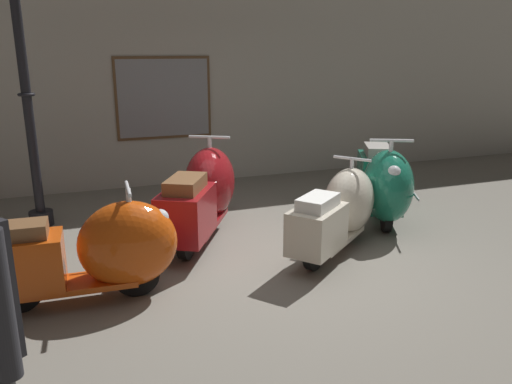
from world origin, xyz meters
TOP-DOWN VIEW (x-y plane):
  - ground_plane at (0.00, 0.00)m, footprint 60.00×60.00m
  - showroom_back_wall at (-0.15, 3.63)m, footprint 18.00×0.63m
  - scooter_0 at (-1.81, -0.12)m, footprint 1.63×0.55m
  - scooter_1 at (-0.57, 1.12)m, footprint 1.34×1.83m
  - scooter_2 at (0.68, 0.19)m, footprint 1.51×1.32m
  - scooter_3 at (1.62, 0.80)m, footprint 1.24×1.84m
  - lamppost at (-2.36, 2.13)m, footprint 0.31×0.31m

SIDE VIEW (x-z plane):
  - ground_plane at x=0.00m, z-range 0.00..0.00m
  - scooter_2 at x=0.68m, z-range -0.04..0.92m
  - scooter_0 at x=-1.81m, z-range -0.04..0.94m
  - scooter_3 at x=1.62m, z-range -0.05..1.05m
  - scooter_1 at x=-0.57m, z-range -0.05..1.06m
  - lamppost at x=-2.36m, z-range 0.25..3.27m
  - showroom_back_wall at x=-0.15m, z-range 0.00..3.68m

